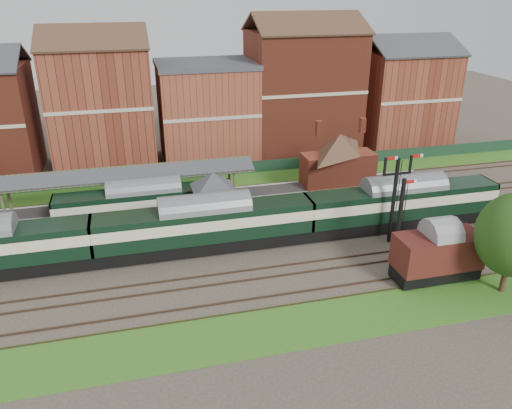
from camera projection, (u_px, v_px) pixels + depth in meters
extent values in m
plane|color=#473D33|center=(254.00, 244.00, 44.92)|extent=(160.00, 160.00, 0.00)
cube|color=#2D6619|center=(221.00, 181.00, 59.07)|extent=(90.00, 4.50, 0.06)
cube|color=#2D6619|center=(297.00, 325.00, 34.29)|extent=(90.00, 5.00, 0.06)
cube|color=#193823|center=(218.00, 170.00, 60.55)|extent=(90.00, 0.12, 1.50)
cube|color=#2D2D2D|center=(185.00, 203.00, 52.22)|extent=(55.00, 3.40, 1.00)
cube|color=#637050|center=(215.00, 221.00, 46.63)|extent=(3.40, 3.20, 2.40)
cube|color=#4A4A2E|center=(214.00, 199.00, 45.74)|extent=(3.60, 3.40, 2.00)
pyramid|color=#383A3F|center=(213.00, 181.00, 45.00)|extent=(5.40, 5.40, 1.60)
cube|color=maroon|center=(296.00, 213.00, 48.48)|extent=(3.00, 2.40, 2.20)
cube|color=#4C3323|center=(299.00, 202.00, 47.31)|extent=(3.20, 1.34, 0.79)
cube|color=#4C3323|center=(294.00, 197.00, 48.46)|extent=(3.20, 1.34, 0.79)
cube|color=brown|center=(338.00, 169.00, 55.13)|extent=(8.00, 3.00, 3.50)
pyramid|color=#4C3323|center=(340.00, 144.00, 53.97)|extent=(8.10, 8.10, 2.20)
cube|color=brown|center=(318.00, 141.00, 53.21)|extent=(0.60, 0.60, 1.60)
cube|color=brown|center=(361.00, 138.00, 54.33)|extent=(0.60, 0.60, 1.60)
cube|color=#4A4A2E|center=(3.00, 205.00, 46.34)|extent=(0.22, 0.22, 3.40)
cube|color=#4A4A2E|center=(229.00, 175.00, 53.60)|extent=(0.22, 0.22, 3.40)
cube|color=#383A3F|center=(122.00, 174.00, 48.36)|extent=(26.00, 1.99, 0.90)
cube|color=#383A3F|center=(122.00, 167.00, 50.04)|extent=(26.00, 1.99, 0.90)
cube|color=#4A4A2E|center=(122.00, 167.00, 49.04)|extent=(26.00, 0.20, 0.20)
cube|color=black|center=(393.00, 201.00, 43.78)|extent=(0.25, 0.25, 8.00)
cube|color=black|center=(397.00, 174.00, 42.72)|extent=(2.60, 0.18, 0.18)
cube|color=#B2140F|center=(392.00, 158.00, 41.99)|extent=(1.10, 0.08, 0.25)
cube|color=#B2140F|center=(417.00, 156.00, 42.53)|extent=(1.10, 0.08, 0.25)
cube|color=black|center=(398.00, 226.00, 39.35)|extent=(0.25, 0.25, 8.00)
cube|color=#B2140F|center=(411.00, 182.00, 37.97)|extent=(1.10, 0.08, 0.25)
cube|color=maroon|center=(102.00, 108.00, 61.06)|extent=(12.00, 10.00, 15.00)
cube|color=brown|center=(207.00, 114.00, 64.60)|extent=(12.00, 10.00, 12.00)
cube|color=brown|center=(303.00, 93.00, 66.72)|extent=(14.00, 10.00, 16.00)
cube|color=maroon|center=(402.00, 99.00, 70.71)|extent=(12.00, 10.00, 13.00)
cube|color=black|center=(206.00, 243.00, 43.64)|extent=(18.76, 2.63, 1.15)
cube|color=black|center=(205.00, 223.00, 42.86)|extent=(18.76, 2.92, 2.71)
cube|color=beige|center=(205.00, 220.00, 42.73)|extent=(18.78, 2.96, 0.94)
cube|color=slate|center=(205.00, 207.00, 42.24)|extent=(18.76, 2.92, 0.63)
cube|color=black|center=(400.00, 220.00, 47.87)|extent=(18.76, 2.63, 1.15)
cube|color=black|center=(402.00, 202.00, 47.09)|extent=(18.76, 2.92, 2.71)
cube|color=beige|center=(402.00, 198.00, 46.95)|extent=(18.78, 2.96, 0.94)
cube|color=slate|center=(404.00, 187.00, 46.47)|extent=(18.76, 2.92, 0.63)
cube|color=black|center=(147.00, 218.00, 48.34)|extent=(16.70, 2.34, 1.02)
cube|color=black|center=(145.00, 202.00, 47.64)|extent=(16.70, 2.60, 2.41)
cube|color=beige|center=(145.00, 199.00, 47.53)|extent=(16.72, 2.64, 0.83)
cube|color=slate|center=(144.00, 189.00, 47.10)|extent=(16.70, 2.60, 0.56)
cube|color=black|center=(434.00, 271.00, 39.50)|extent=(6.71, 2.47, 1.01)
cube|color=#411A12|center=(438.00, 251.00, 38.74)|extent=(6.71, 2.91, 2.69)
cube|color=gray|center=(441.00, 234.00, 38.14)|extent=(6.71, 2.91, 0.49)
cylinder|color=#382619|center=(506.00, 270.00, 37.32)|extent=(0.44, 0.44, 3.74)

